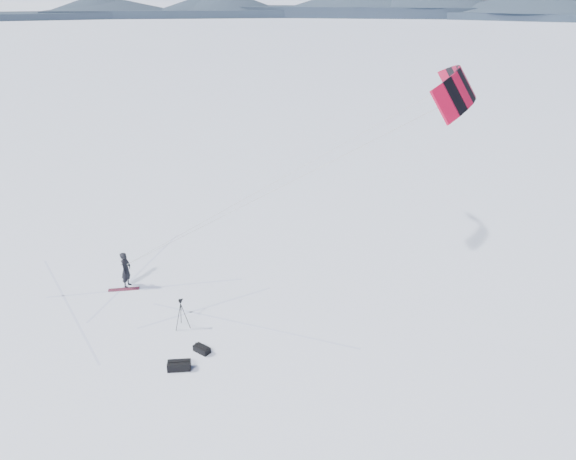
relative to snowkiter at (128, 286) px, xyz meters
The scene contains 9 objects.
ground 4.11m from the snowkiter, 37.09° to the right, with size 1800.00×1800.00×0.00m, color white.
horizon_hills 5.00m from the snowkiter, 37.09° to the right, with size 704.00×704.00×8.00m.
snow_tracks 3.35m from the snowkiter, 56.70° to the right, with size 13.93×10.25×0.01m.
snowkiter is the anchor object (origin of this frame).
snowboard 0.39m from the snowkiter, 79.41° to the right, with size 1.58×0.29×0.04m, color maroon.
tripod 5.40m from the snowkiter, 19.00° to the right, with size 0.69×0.67×1.49m.
gear_bag_a 8.12m from the snowkiter, 31.89° to the right, with size 1.04×0.90×0.43m.
gear_bag_b 7.56m from the snowkiter, 22.34° to the right, with size 0.80×0.47×0.34m.
power_kite 18.94m from the snowkiter, 11.91° to the left, with size 16.32×5.82×10.60m.
Camera 1 is at (16.71, -16.37, 14.43)m, focal length 35.00 mm.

